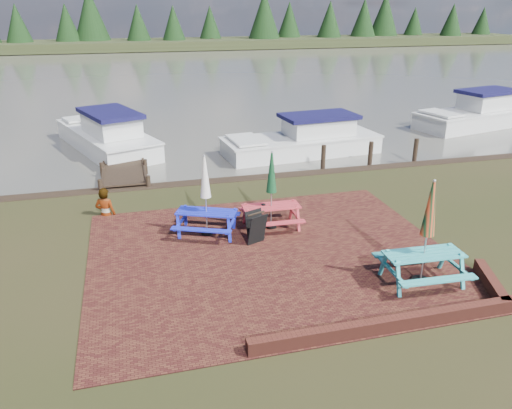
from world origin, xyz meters
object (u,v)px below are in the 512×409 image
object	(u,v)px
boat_far	(477,115)
picnic_table_red	(271,202)
person	(103,189)
picnic_table_blue	(206,208)
jetty	(123,152)
picnic_table_teal	(425,249)
boat_jetty	(107,137)
chalkboard	(256,227)
boat_near	(304,141)

from	to	relation	value
boat_far	picnic_table_red	bearing A→B (deg)	112.18
boat_far	person	world-z (taller)	boat_far
picnic_table_red	boat_far	size ratio (longest dim) A/B	0.31
person	picnic_table_blue	bearing A→B (deg)	164.56
jetty	boat_far	world-z (taller)	boat_far
picnic_table_teal	boat_jetty	size ratio (longest dim) A/B	0.33
picnic_table_red	chalkboard	world-z (taller)	picnic_table_red
chalkboard	person	bearing A→B (deg)	121.18
chalkboard	picnic_table_teal	bearing A→B (deg)	-65.30
boat_jetty	person	xyz separation A→B (m)	(0.04, -8.19, 0.44)
boat_near	picnic_table_blue	bearing A→B (deg)	137.92
picnic_table_red	jetty	bearing A→B (deg)	116.89
boat_near	person	xyz separation A→B (m)	(-8.28, -5.41, 0.50)
boat_far	picnic_table_blue	bearing A→B (deg)	108.90
jetty	picnic_table_teal	bearing A→B (deg)	-62.48
picnic_table_teal	person	distance (m)	9.18
picnic_table_blue	jetty	xyz separation A→B (m)	(-2.15, 8.61, -0.68)
boat_far	person	bearing A→B (deg)	99.86
boat_far	boat_jetty	bearing A→B (deg)	76.29
boat_far	person	size ratio (longest dim) A/B	4.14
boat_jetty	chalkboard	bearing A→B (deg)	-90.95
picnic_table_blue	chalkboard	size ratio (longest dim) A/B	2.64
picnic_table_teal	chalkboard	xyz separation A→B (m)	(-3.13, 2.94, -0.42)
picnic_table_teal	picnic_table_red	bearing A→B (deg)	126.24
picnic_table_teal	picnic_table_blue	xyz separation A→B (m)	(-4.31, 3.79, -0.07)
boat_jetty	boat_near	xyz separation A→B (m)	(8.33, -2.78, -0.06)
jetty	boat_far	size ratio (longest dim) A/B	1.28
picnic_table_blue	person	world-z (taller)	picnic_table_blue
jetty	boat_near	xyz separation A→B (m)	(7.69, -1.12, 0.24)
picnic_table_blue	boat_near	size ratio (longest dim) A/B	0.32
boat_jetty	boat_far	distance (m)	18.92
picnic_table_red	boat_jetty	bearing A→B (deg)	116.29
picnic_table_teal	person	world-z (taller)	picnic_table_teal
picnic_table_blue	chalkboard	distance (m)	1.50
jetty	boat_near	world-z (taller)	boat_near
chalkboard	jetty	size ratio (longest dim) A/B	0.09
person	chalkboard	bearing A→B (deg)	164.99
chalkboard	boat_near	world-z (taller)	boat_near
chalkboard	person	distance (m)	4.92
jetty	person	distance (m)	6.59
picnic_table_red	person	size ratio (longest dim) A/B	1.30
picnic_table_teal	jetty	distance (m)	14.00
picnic_table_blue	boat_far	distance (m)	19.00
picnic_table_red	person	world-z (taller)	picnic_table_red
picnic_table_teal	boat_far	xyz separation A→B (m)	(11.82, 13.82, -0.43)
picnic_table_teal	boat_far	distance (m)	18.19
picnic_table_red	boat_far	bearing A→B (deg)	37.33
jetty	boat_jetty	distance (m)	1.81
picnic_table_blue	boat_jetty	size ratio (longest dim) A/B	0.30
picnic_table_blue	jetty	bearing A→B (deg)	127.69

